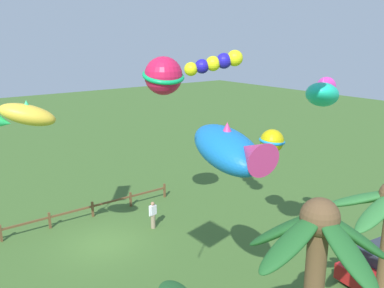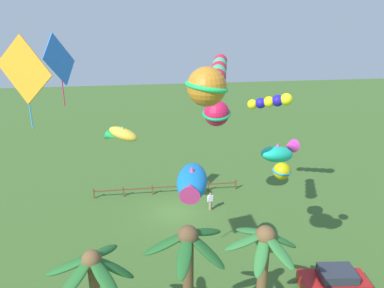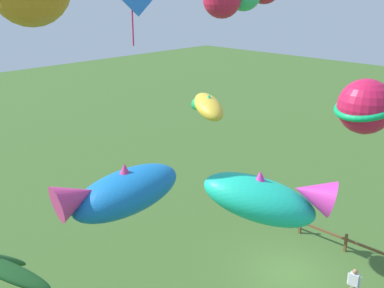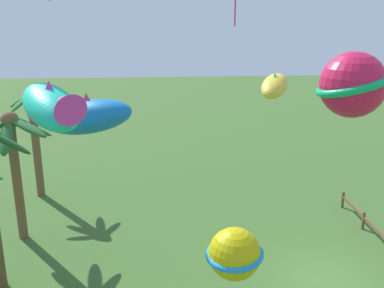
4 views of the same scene
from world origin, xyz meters
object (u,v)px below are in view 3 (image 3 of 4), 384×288
at_px(kite_fish_2, 208,106).
at_px(kite_ball_8, 365,107).
at_px(spectator_0, 353,286).
at_px(kite_fish_6, 119,192).
at_px(kite_fish_9, 267,198).

height_order(kite_fish_2, kite_ball_8, kite_ball_8).
bearing_deg(kite_fish_2, spectator_0, -166.94).
bearing_deg(spectator_0, kite_fish_6, 72.75).
distance_m(kite_fish_6, kite_ball_8, 8.95).
height_order(kite_fish_2, kite_fish_9, kite_fish_9).
distance_m(spectator_0, kite_fish_6, 11.81).
xyz_separation_m(spectator_0, kite_fish_2, (6.83, 1.58, 6.72)).
distance_m(spectator_0, kite_fish_2, 9.71).
relative_size(kite_fish_6, kite_fish_9, 1.37).
distance_m(kite_fish_2, kite_fish_6, 8.80).
xyz_separation_m(spectator_0, kite_ball_8, (-0.10, 1.18, 7.86)).
distance_m(kite_fish_2, kite_ball_8, 7.03).
height_order(kite_fish_6, kite_ball_8, kite_ball_8).
relative_size(spectator_0, kite_ball_8, 0.61).
bearing_deg(kite_fish_9, kite_fish_2, -41.77).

